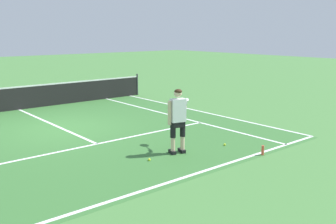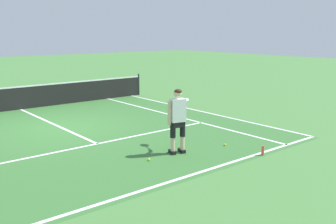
{
  "view_description": "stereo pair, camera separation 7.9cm",
  "coord_description": "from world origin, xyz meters",
  "px_view_note": "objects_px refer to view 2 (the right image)",
  "views": [
    {
      "loc": [
        -5.15,
        -11.81,
        3.13
      ],
      "look_at": [
        1.21,
        -4.17,
        1.05
      ],
      "focal_mm": 40.9,
      "sensor_mm": 36.0,
      "label": 1
    },
    {
      "loc": [
        -5.09,
        -11.86,
        3.13
      ],
      "look_at": [
        1.21,
        -4.17,
        1.05
      ],
      "focal_mm": 40.9,
      "sensor_mm": 36.0,
      "label": 2
    }
  ],
  "objects_px": {
    "water_bottle": "(263,151)",
    "tennis_ball_by_baseline": "(225,145)",
    "tennis_player": "(178,117)",
    "tennis_ball_near_feet": "(149,160)"
  },
  "relations": [
    {
      "from": "water_bottle",
      "to": "tennis_ball_by_baseline",
      "type": "bearing_deg",
      "value": 96.62
    },
    {
      "from": "tennis_ball_by_baseline",
      "to": "tennis_player",
      "type": "bearing_deg",
      "value": 166.41
    },
    {
      "from": "tennis_player",
      "to": "water_bottle",
      "type": "distance_m",
      "value": 2.38
    },
    {
      "from": "tennis_player",
      "to": "tennis_ball_near_feet",
      "type": "xyz_separation_m",
      "value": [
        -0.96,
        -0.03,
        -0.96
      ]
    },
    {
      "from": "tennis_ball_by_baseline",
      "to": "water_bottle",
      "type": "distance_m",
      "value": 1.2
    },
    {
      "from": "tennis_player",
      "to": "water_bottle",
      "type": "xyz_separation_m",
      "value": [
        1.59,
        -1.54,
        -0.86
      ]
    },
    {
      "from": "water_bottle",
      "to": "tennis_ball_near_feet",
      "type": "bearing_deg",
      "value": 149.34
    },
    {
      "from": "tennis_ball_by_baseline",
      "to": "water_bottle",
      "type": "xyz_separation_m",
      "value": [
        0.14,
        -1.19,
        0.09
      ]
    },
    {
      "from": "tennis_ball_near_feet",
      "to": "tennis_ball_by_baseline",
      "type": "distance_m",
      "value": 2.43
    },
    {
      "from": "tennis_player",
      "to": "tennis_ball_by_baseline",
      "type": "relative_size",
      "value": 25.95
    }
  ]
}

